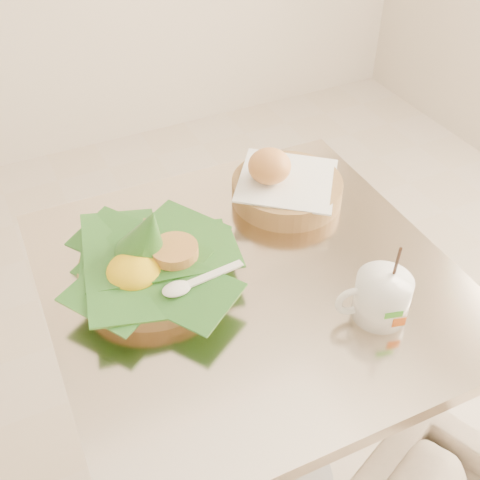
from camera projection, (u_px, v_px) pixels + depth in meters
name	position (u px, v px, depth m)	size (l,w,h in m)	color
cafe_table	(250.00, 356.00, 1.21)	(0.72, 0.72, 0.75)	gray
rice_basket	(150.00, 262.00, 1.03)	(0.31, 0.31, 0.16)	#A48446
bread_basket	(284.00, 185.00, 1.21)	(0.27, 0.27, 0.12)	#A48446
coffee_mug	(381.00, 297.00, 0.97)	(0.12, 0.10, 0.16)	white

